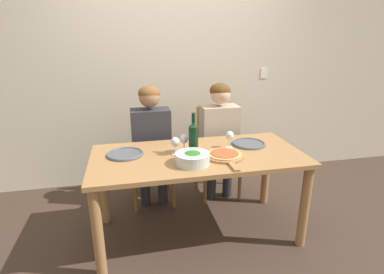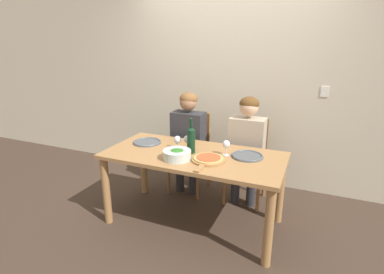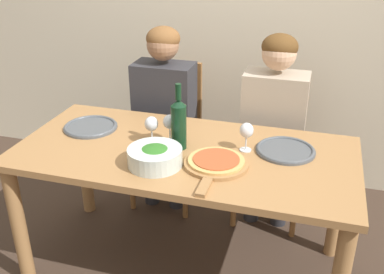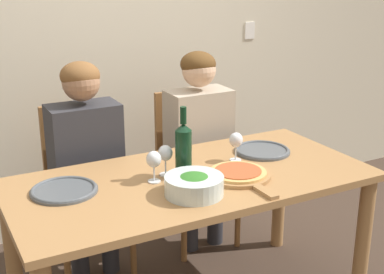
# 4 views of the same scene
# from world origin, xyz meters

# --- Properties ---
(ground_plane) EXTENTS (40.00, 40.00, 0.00)m
(ground_plane) POSITION_xyz_m (0.00, 0.00, 0.00)
(ground_plane) COLOR #3D2D23
(dining_table) EXTENTS (1.73, 0.82, 0.75)m
(dining_table) POSITION_xyz_m (0.00, 0.00, 0.64)
(dining_table) COLOR #9E7042
(dining_table) RESTS_ON ground
(chair_left) EXTENTS (0.42, 0.42, 0.96)m
(chair_left) POSITION_xyz_m (-0.33, 0.72, 0.51)
(chair_left) COLOR brown
(chair_left) RESTS_ON ground
(chair_right) EXTENTS (0.42, 0.42, 0.96)m
(chair_right) POSITION_xyz_m (0.38, 0.72, 0.51)
(chair_right) COLOR brown
(chair_right) RESTS_ON ground
(person_woman) EXTENTS (0.47, 0.51, 1.23)m
(person_woman) POSITION_xyz_m (-0.33, 0.61, 0.74)
(person_woman) COLOR #28282D
(person_woman) RESTS_ON ground
(person_man) EXTENTS (0.47, 0.51, 1.23)m
(person_man) POSITION_xyz_m (0.38, 0.61, 0.74)
(person_man) COLOR #28282D
(person_man) RESTS_ON ground
(wine_bottle) EXTENTS (0.08, 0.08, 0.34)m
(wine_bottle) POSITION_xyz_m (-0.03, 0.02, 0.89)
(wine_bottle) COLOR black
(wine_bottle) RESTS_ON dining_table
(broccoli_bowl) EXTENTS (0.26, 0.26, 0.09)m
(broccoli_bowl) POSITION_xyz_m (-0.09, -0.19, 0.80)
(broccoli_bowl) COLOR silver
(broccoli_bowl) RESTS_ON dining_table
(dinner_plate_left) EXTENTS (0.30, 0.30, 0.02)m
(dinner_plate_left) POSITION_xyz_m (-0.59, 0.11, 0.76)
(dinner_plate_left) COLOR #4C5156
(dinner_plate_left) RESTS_ON dining_table
(dinner_plate_right) EXTENTS (0.30, 0.30, 0.02)m
(dinner_plate_right) POSITION_xyz_m (0.49, 0.13, 0.76)
(dinner_plate_right) COLOR #4C5156
(dinner_plate_right) RESTS_ON dining_table
(pizza_on_board) EXTENTS (0.31, 0.45, 0.04)m
(pizza_on_board) POSITION_xyz_m (0.19, -0.11, 0.77)
(pizza_on_board) COLOR #9E7042
(pizza_on_board) RESTS_ON dining_table
(wine_glass_left) EXTENTS (0.07, 0.07, 0.15)m
(wine_glass_left) POSITION_xyz_m (-0.18, 0.03, 0.86)
(wine_glass_left) COLOR silver
(wine_glass_left) RESTS_ON dining_table
(wine_glass_right) EXTENTS (0.07, 0.07, 0.15)m
(wine_glass_right) POSITION_xyz_m (0.30, 0.08, 0.86)
(wine_glass_right) COLOR silver
(wine_glass_right) RESTS_ON dining_table
(wine_glass_centre) EXTENTS (0.07, 0.07, 0.15)m
(wine_glass_centre) POSITION_xyz_m (-0.10, 0.08, 0.86)
(wine_glass_centre) COLOR silver
(wine_glass_centre) RESTS_ON dining_table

